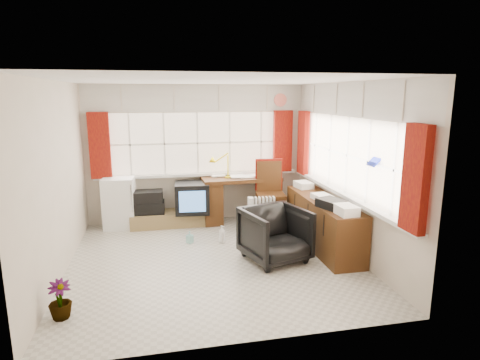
# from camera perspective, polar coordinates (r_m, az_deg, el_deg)

# --- Properties ---
(ground) EXTENTS (4.00, 4.00, 0.00)m
(ground) POSITION_cam_1_polar(r_m,az_deg,el_deg) (5.86, -3.70, -11.27)
(ground) COLOR beige
(ground) RESTS_ON ground
(room_walls) EXTENTS (4.00, 4.00, 4.00)m
(room_walls) POSITION_cam_1_polar(r_m,az_deg,el_deg) (5.44, -3.91, 3.39)
(room_walls) COLOR beige
(room_walls) RESTS_ON ground
(window_back) EXTENTS (3.70, 0.12, 3.60)m
(window_back) POSITION_cam_1_polar(r_m,az_deg,el_deg) (7.44, -5.93, 1.35)
(window_back) COLOR beige
(window_back) RESTS_ON room_walls
(window_right) EXTENTS (0.12, 3.70, 3.60)m
(window_right) POSITION_cam_1_polar(r_m,az_deg,el_deg) (6.12, 14.49, -1.29)
(window_right) COLOR beige
(window_right) RESTS_ON room_walls
(curtains) EXTENTS (3.83, 3.83, 1.15)m
(curtains) POSITION_cam_1_polar(r_m,az_deg,el_deg) (6.53, 3.04, 4.44)
(curtains) COLOR #932308
(curtains) RESTS_ON room_walls
(overhead_cabinets) EXTENTS (3.98, 3.98, 0.48)m
(overhead_cabinets) POSITION_cam_1_polar(r_m,az_deg,el_deg) (6.54, 3.47, 11.44)
(overhead_cabinets) COLOR beige
(overhead_cabinets) RESTS_ON room_walls
(desk) EXTENTS (1.48, 0.78, 0.86)m
(desk) POSITION_cam_1_polar(r_m,az_deg,el_deg) (7.52, 0.03, -2.26)
(desk) COLOR #492411
(desk) RESTS_ON ground
(desk_lamp) EXTENTS (0.19, 0.18, 0.46)m
(desk_lamp) POSITION_cam_1_polar(r_m,az_deg,el_deg) (7.26, -1.73, 2.78)
(desk_lamp) COLOR yellow
(desk_lamp) RESTS_ON desk
(task_chair) EXTENTS (0.55, 0.57, 1.19)m
(task_chair) POSITION_cam_1_polar(r_m,az_deg,el_deg) (7.21, 4.22, -1.52)
(task_chair) COLOR black
(task_chair) RESTS_ON ground
(office_chair) EXTENTS (1.02, 1.04, 0.76)m
(office_chair) POSITION_cam_1_polar(r_m,az_deg,el_deg) (5.73, 5.03, -7.73)
(office_chair) COLOR black
(office_chair) RESTS_ON ground
(radiator) EXTENTS (0.42, 0.18, 0.62)m
(radiator) POSITION_cam_1_polar(r_m,az_deg,el_deg) (6.91, 3.27, -5.38)
(radiator) COLOR white
(radiator) RESTS_ON ground
(credenza) EXTENTS (0.50, 2.00, 0.85)m
(credenza) POSITION_cam_1_polar(r_m,az_deg,el_deg) (6.36, 11.69, -5.88)
(credenza) COLOR #492411
(credenza) RESTS_ON ground
(file_tray) EXTENTS (0.40, 0.45, 0.12)m
(file_tray) POSITION_cam_1_polar(r_m,az_deg,el_deg) (5.81, 12.87, -3.29)
(file_tray) COLOR black
(file_tray) RESTS_ON credenza
(tv_bench) EXTENTS (1.40, 0.50, 0.25)m
(tv_bench) POSITION_cam_1_polar(r_m,az_deg,el_deg) (7.39, -9.87, -5.40)
(tv_bench) COLOR olive
(tv_bench) RESTS_ON ground
(crt_tv) EXTENTS (0.63, 0.60, 0.54)m
(crt_tv) POSITION_cam_1_polar(r_m,az_deg,el_deg) (7.20, -6.82, -2.50)
(crt_tv) COLOR black
(crt_tv) RESTS_ON tv_bench
(hifi_stack) EXTENTS (0.58, 0.38, 0.40)m
(hifi_stack) POSITION_cam_1_polar(r_m,az_deg,el_deg) (7.31, -12.93, -3.12)
(hifi_stack) COLOR black
(hifi_stack) RESTS_ON tv_bench
(mini_fridge) EXTENTS (0.58, 0.58, 0.90)m
(mini_fridge) POSITION_cam_1_polar(r_m,az_deg,el_deg) (7.40, -16.71, -3.07)
(mini_fridge) COLOR white
(mini_fridge) RESTS_ON ground
(spray_bottle_a) EXTENTS (0.15, 0.15, 0.28)m
(spray_bottle_a) POSITION_cam_1_polar(r_m,az_deg,el_deg) (6.44, -2.58, -7.70)
(spray_bottle_a) COLOR white
(spray_bottle_a) RESTS_ON ground
(spray_bottle_b) EXTENTS (0.12, 0.12, 0.19)m
(spray_bottle_b) POSITION_cam_1_polar(r_m,az_deg,el_deg) (6.49, -7.16, -8.05)
(spray_bottle_b) COLOR #8ED4CD
(spray_bottle_b) RESTS_ON ground
(flower_vase) EXTENTS (0.31, 0.31, 0.42)m
(flower_vase) POSITION_cam_1_polar(r_m,az_deg,el_deg) (4.77, -24.25, -15.29)
(flower_vase) COLOR black
(flower_vase) RESTS_ON ground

